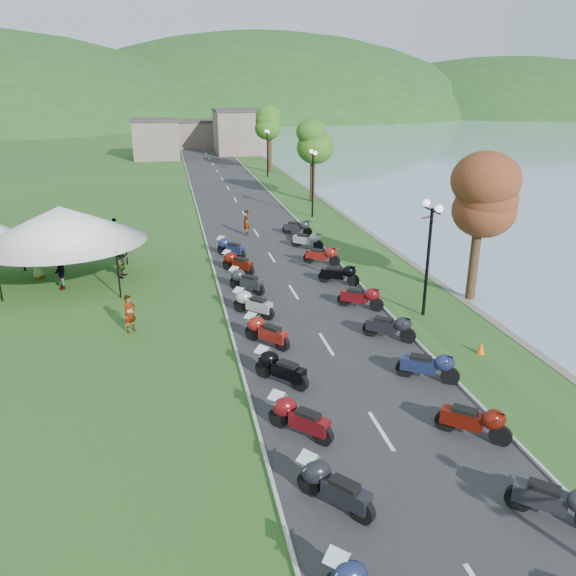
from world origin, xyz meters
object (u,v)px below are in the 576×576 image
vendor_tent_main (64,246)px  pedestrian_c (62,289)px  pedestrian_b (120,253)px  pedestrian_a (132,331)px

vendor_tent_main → pedestrian_c: vendor_tent_main is taller
vendor_tent_main → pedestrian_c: size_ratio=2.93×
pedestrian_b → pedestrian_c: bearing=49.2°
pedestrian_b → pedestrian_a: bearing=76.6°
pedestrian_c → vendor_tent_main: bearing=140.1°
pedestrian_a → pedestrian_c: 7.02m
vendor_tent_main → pedestrian_c: (-0.24, -0.87, -2.00)m
pedestrian_c → pedestrian_a: bearing=7.1°
pedestrian_a → pedestrian_b: pedestrian_b is taller
pedestrian_a → pedestrian_c: size_ratio=0.86×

